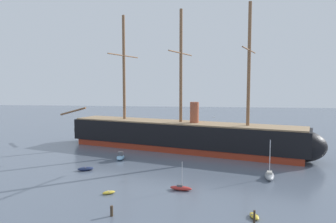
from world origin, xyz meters
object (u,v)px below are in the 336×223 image
(sailboat_near_centre, at_px, (181,188))
(dinghy_distant_centre, at_px, (197,137))
(dinghy_mid_left, at_px, (86,169))
(mooring_piling_left_pair, at_px, (112,211))
(dinghy_foreground_left, at_px, (109,192))
(motorboat_alongside_bow, at_px, (120,157))
(motorboat_far_right, at_px, (314,148))
(tall_ship, at_px, (181,135))
(mooring_piling_nearest, at_px, (254,217))
(dinghy_far_left, at_px, (86,140))
(dinghy_foreground_right, at_px, (254,216))
(seagull_in_flight, at_px, (214,117))
(sailboat_mid_right, at_px, (269,175))

(sailboat_near_centre, xyz_separation_m, dinghy_distant_centre, (0.34, 47.83, -0.10))
(dinghy_mid_left, height_order, mooring_piling_left_pair, mooring_piling_left_pair)
(dinghy_foreground_left, xyz_separation_m, sailboat_near_centre, (10.42, 3.08, 0.14))
(motorboat_alongside_bow, relative_size, mooring_piling_left_pair, 3.13)
(motorboat_far_right, bearing_deg, tall_ship, -173.18)
(sailboat_near_centre, bearing_deg, tall_ship, 95.50)
(motorboat_far_right, bearing_deg, mooring_piling_nearest, -114.56)
(tall_ship, bearing_deg, motorboat_alongside_bow, -136.65)
(dinghy_foreground_left, relative_size, motorboat_alongside_bow, 0.51)
(dinghy_mid_left, xyz_separation_m, dinghy_far_left, (-12.02, 29.65, -0.01))
(motorboat_alongside_bow, height_order, dinghy_distant_centre, motorboat_alongside_bow)
(dinghy_foreground_right, relative_size, dinghy_far_left, 0.76)
(motorboat_far_right, bearing_deg, dinghy_distant_centre, 153.72)
(dinghy_foreground_left, bearing_deg, mooring_piling_nearest, -20.32)
(dinghy_foreground_left, distance_m, mooring_piling_nearest, 21.30)
(motorboat_alongside_bow, distance_m, dinghy_far_left, 25.71)
(dinghy_distant_centre, height_order, seagull_in_flight, seagull_in_flight)
(dinghy_distant_centre, xyz_separation_m, mooring_piling_nearest, (9.21, -58.31, 0.52))
(sailboat_near_centre, height_order, seagull_in_flight, seagull_in_flight)
(mooring_piling_nearest, height_order, seagull_in_flight, seagull_in_flight)
(dinghy_foreground_right, bearing_deg, mooring_piling_left_pair, -174.12)
(sailboat_mid_right, bearing_deg, mooring_piling_left_pair, -139.55)
(motorboat_alongside_bow, height_order, dinghy_far_left, motorboat_alongside_bow)
(dinghy_foreground_left, height_order, dinghy_mid_left, dinghy_mid_left)
(dinghy_foreground_right, distance_m, dinghy_distant_centre, 57.53)
(dinghy_mid_left, xyz_separation_m, seagull_in_flight, (23.79, 5.34, 9.50))
(dinghy_foreground_left, relative_size, seagull_in_flight, 1.88)
(dinghy_foreground_left, distance_m, dinghy_mid_left, 14.44)
(dinghy_foreground_left, xyz_separation_m, motorboat_alongside_bow, (-4.39, 21.29, 0.34))
(tall_ship, bearing_deg, dinghy_mid_left, -127.46)
(seagull_in_flight, bearing_deg, dinghy_foreground_left, -132.03)
(dinghy_foreground_left, relative_size, dinghy_far_left, 0.71)
(tall_ship, height_order, sailboat_mid_right, tall_ship)
(dinghy_foreground_left, bearing_deg, dinghy_far_left, 116.21)
(dinghy_far_left, distance_m, mooring_piling_left_pair, 54.28)
(tall_ship, relative_size, dinghy_mid_left, 21.25)
(mooring_piling_left_pair, bearing_deg, dinghy_distant_centre, 82.33)
(dinghy_distant_centre, xyz_separation_m, mooring_piling_left_pair, (-7.88, -58.53, 0.38))
(dinghy_foreground_right, height_order, dinghy_far_left, dinghy_far_left)
(dinghy_foreground_left, height_order, mooring_piling_nearest, mooring_piling_nearest)
(sailboat_mid_right, xyz_separation_m, seagull_in_flight, (-9.54, 5.90, 9.29))
(sailboat_near_centre, height_order, motorboat_alongside_bow, sailboat_near_centre)
(mooring_piling_left_pair, bearing_deg, seagull_in_flight, 63.11)
(tall_ship, relative_size, sailboat_near_centre, 15.40)
(dinghy_mid_left, bearing_deg, mooring_piling_left_pair, -59.88)
(dinghy_far_left, distance_m, dinghy_distant_centre, 32.57)
(dinghy_foreground_left, relative_size, dinghy_foreground_right, 0.94)
(dinghy_foreground_left, height_order, sailboat_mid_right, sailboat_mid_right)
(mooring_piling_nearest, height_order, mooring_piling_left_pair, mooring_piling_nearest)
(sailboat_near_centre, height_order, dinghy_far_left, sailboat_near_centre)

